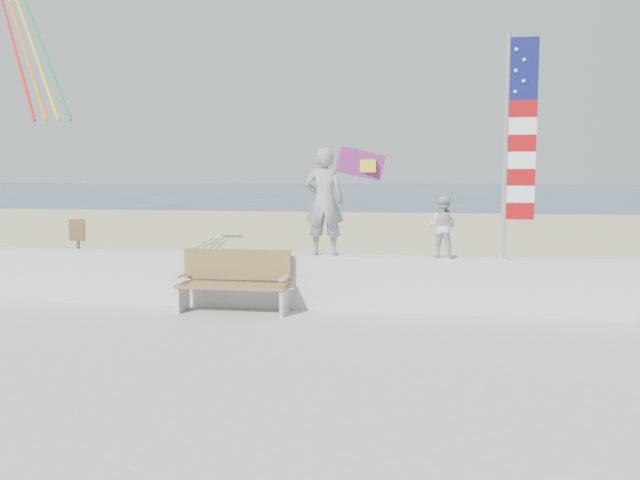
{
  "coord_description": "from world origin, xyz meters",
  "views": [
    {
      "loc": [
        1.91,
        -8.96,
        2.49
      ],
      "look_at": [
        0.2,
        1.8,
        1.35
      ],
      "focal_mm": 38.0,
      "sensor_mm": 36.0,
      "label": 1
    }
  ],
  "objects_px": {
    "adult": "(324,201)",
    "flag": "(514,137)",
    "child": "(443,227)",
    "bench": "(234,281)"
  },
  "relations": [
    {
      "from": "bench",
      "to": "adult",
      "type": "bearing_deg",
      "value": 17.88
    },
    {
      "from": "adult",
      "to": "bench",
      "type": "distance_m",
      "value": 1.95
    },
    {
      "from": "bench",
      "to": "flag",
      "type": "bearing_deg",
      "value": 5.9
    },
    {
      "from": "flag",
      "to": "adult",
      "type": "bearing_deg",
      "value": 179.99
    },
    {
      "from": "child",
      "to": "flag",
      "type": "bearing_deg",
      "value": -161.66
    },
    {
      "from": "adult",
      "to": "flag",
      "type": "bearing_deg",
      "value": 179.49
    },
    {
      "from": "adult",
      "to": "child",
      "type": "bearing_deg",
      "value": 179.5
    },
    {
      "from": "child",
      "to": "adult",
      "type": "bearing_deg",
      "value": 18.35
    },
    {
      "from": "adult",
      "to": "bench",
      "type": "height_order",
      "value": "adult"
    },
    {
      "from": "adult",
      "to": "child",
      "type": "xyz_separation_m",
      "value": [
        1.92,
        0.0,
        -0.39
      ]
    }
  ]
}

